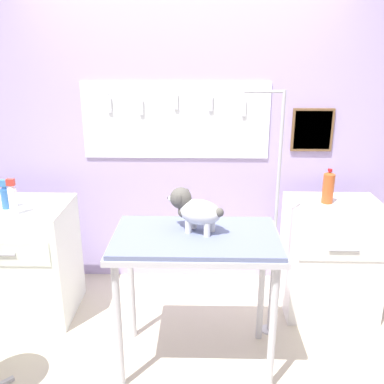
{
  "coord_description": "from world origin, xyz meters",
  "views": [
    {
      "loc": [
        0.13,
        -2.15,
        1.95
      ],
      "look_at": [
        0.08,
        0.15,
        1.17
      ],
      "focal_mm": 39.89,
      "sensor_mm": 36.0,
      "label": 1
    }
  ],
  "objects_px": {
    "grooming_table": "(196,250)",
    "cabinet_right": "(330,257)",
    "dog": "(194,209)",
    "soda_bottle": "(328,187)",
    "grooming_arm": "(274,229)",
    "counter_left": "(19,260)"
  },
  "relations": [
    {
      "from": "grooming_table",
      "to": "cabinet_right",
      "type": "relative_size",
      "value": 1.16
    },
    {
      "from": "grooming_table",
      "to": "dog",
      "type": "bearing_deg",
      "value": 102.31
    },
    {
      "from": "cabinet_right",
      "to": "soda_bottle",
      "type": "xyz_separation_m",
      "value": [
        -0.07,
        0.01,
        0.55
      ]
    },
    {
      "from": "grooming_arm",
      "to": "soda_bottle",
      "type": "distance_m",
      "value": 0.58
    },
    {
      "from": "grooming_table",
      "to": "soda_bottle",
      "type": "xyz_separation_m",
      "value": [
        0.95,
        0.65,
        0.19
      ]
    },
    {
      "from": "dog",
      "to": "grooming_arm",
      "type": "bearing_deg",
      "value": 26.49
    },
    {
      "from": "grooming_arm",
      "to": "cabinet_right",
      "type": "bearing_deg",
      "value": 32.5
    },
    {
      "from": "grooming_table",
      "to": "cabinet_right",
      "type": "distance_m",
      "value": 1.25
    },
    {
      "from": "grooming_arm",
      "to": "soda_bottle",
      "type": "height_order",
      "value": "grooming_arm"
    },
    {
      "from": "counter_left",
      "to": "cabinet_right",
      "type": "distance_m",
      "value": 2.35
    },
    {
      "from": "counter_left",
      "to": "soda_bottle",
      "type": "relative_size",
      "value": 3.4
    },
    {
      "from": "grooming_table",
      "to": "grooming_arm",
      "type": "distance_m",
      "value": 0.6
    },
    {
      "from": "cabinet_right",
      "to": "soda_bottle",
      "type": "relative_size",
      "value": 3.38
    },
    {
      "from": "counter_left",
      "to": "cabinet_right",
      "type": "xyz_separation_m",
      "value": [
        2.35,
        0.11,
        -0.0
      ]
    },
    {
      "from": "grooming_arm",
      "to": "dog",
      "type": "relative_size",
      "value": 4.85
    },
    {
      "from": "grooming_table",
      "to": "counter_left",
      "type": "xyz_separation_m",
      "value": [
        -1.34,
        0.53,
        -0.36
      ]
    },
    {
      "from": "counter_left",
      "to": "grooming_arm",
      "type": "bearing_deg",
      "value": -6.49
    },
    {
      "from": "dog",
      "to": "soda_bottle",
      "type": "relative_size",
      "value": 1.37
    },
    {
      "from": "dog",
      "to": "cabinet_right",
      "type": "xyz_separation_m",
      "value": [
        1.03,
        0.58,
        -0.6
      ]
    },
    {
      "from": "cabinet_right",
      "to": "dog",
      "type": "bearing_deg",
      "value": -150.49
    },
    {
      "from": "grooming_table",
      "to": "counter_left",
      "type": "bearing_deg",
      "value": 158.43
    },
    {
      "from": "grooming_table",
      "to": "grooming_arm",
      "type": "relative_size",
      "value": 0.59
    }
  ]
}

